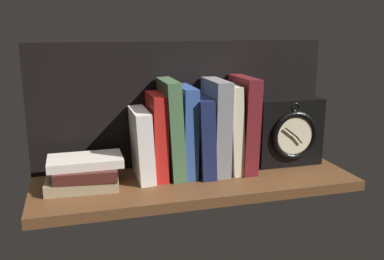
# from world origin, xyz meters

# --- Properties ---
(ground_plane) EXTENTS (0.81, 0.27, 0.03)m
(ground_plane) POSITION_xyz_m (0.00, 0.00, -0.01)
(ground_plane) COLOR brown
(back_panel) EXTENTS (0.81, 0.01, 0.34)m
(back_panel) POSITION_xyz_m (0.00, 0.13, 0.17)
(back_panel) COLOR black
(back_panel) RESTS_ON ground_plane
(book_white_catcher) EXTENTS (0.05, 0.15, 0.18)m
(book_white_catcher) POSITION_xyz_m (-0.13, 0.04, 0.09)
(book_white_catcher) COLOR silver
(book_white_catcher) RESTS_ON ground_plane
(book_red_requiem) EXTENTS (0.03, 0.13, 0.21)m
(book_red_requiem) POSITION_xyz_m (-0.09, 0.04, 0.11)
(book_red_requiem) COLOR red
(book_red_requiem) RESTS_ON ground_plane
(book_green_romantic) EXTENTS (0.05, 0.14, 0.25)m
(book_green_romantic) POSITION_xyz_m (-0.05, 0.04, 0.12)
(book_green_romantic) COLOR #476B44
(book_green_romantic) RESTS_ON ground_plane
(book_blue_modern) EXTENTS (0.04, 0.13, 0.23)m
(book_blue_modern) POSITION_xyz_m (-0.01, 0.04, 0.12)
(book_blue_modern) COLOR #2D4C8E
(book_blue_modern) RESTS_ON ground_plane
(book_navy_bierce) EXTENTS (0.04, 0.16, 0.20)m
(book_navy_bierce) POSITION_xyz_m (0.03, 0.04, 0.10)
(book_navy_bierce) COLOR #192147
(book_navy_bierce) RESTS_ON ground_plane
(book_gray_chess) EXTENTS (0.04, 0.14, 0.24)m
(book_gray_chess) POSITION_xyz_m (0.07, 0.04, 0.12)
(book_gray_chess) COLOR gray
(book_gray_chess) RESTS_ON ground_plane
(book_cream_twain) EXTENTS (0.04, 0.14, 0.23)m
(book_cream_twain) POSITION_xyz_m (0.11, 0.04, 0.12)
(book_cream_twain) COLOR beige
(book_cream_twain) RESTS_ON ground_plane
(book_maroon_dawkins) EXTENTS (0.04, 0.15, 0.25)m
(book_maroon_dawkins) POSITION_xyz_m (0.14, 0.04, 0.12)
(book_maroon_dawkins) COLOR maroon
(book_maroon_dawkins) RESTS_ON ground_plane
(framed_clock) EXTENTS (0.18, 0.08, 0.18)m
(framed_clock) POSITION_xyz_m (0.28, 0.04, 0.09)
(framed_clock) COLOR black
(framed_clock) RESTS_ON ground_plane
(book_stack_side) EXTENTS (0.19, 0.13, 0.07)m
(book_stack_side) POSITION_xyz_m (-0.27, 0.02, 0.04)
(book_stack_side) COLOR #9E8966
(book_stack_side) RESTS_ON ground_plane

